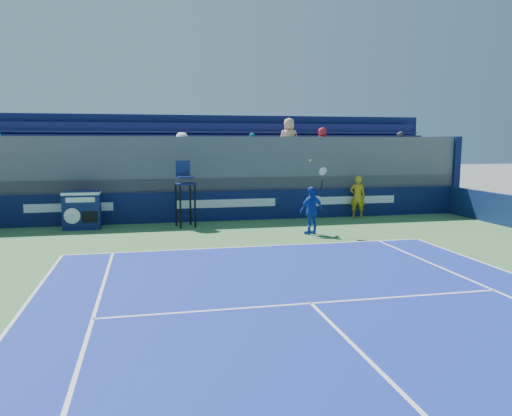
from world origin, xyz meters
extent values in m
imported|color=gold|center=(5.44, 16.62, 0.89)|extent=(0.74, 0.61, 1.76)
cube|color=white|center=(0.00, 11.88, 0.02)|extent=(10.97, 0.07, 0.00)
cube|color=white|center=(0.00, 6.40, 0.02)|extent=(8.23, 0.07, 0.00)
cube|color=#0C1543|center=(0.00, 17.10, 0.60)|extent=(20.40, 0.20, 1.20)
cube|color=white|center=(-6.00, 17.00, 0.72)|extent=(3.20, 0.01, 0.32)
cube|color=white|center=(0.00, 17.00, 0.72)|extent=(4.00, 0.01, 0.32)
cube|color=white|center=(5.50, 17.00, 0.72)|extent=(3.60, 0.01, 0.32)
cylinder|color=white|center=(3.80, 16.99, 0.72)|extent=(0.44, 0.01, 0.44)
cube|color=#101B52|center=(-5.45, 16.26, 0.70)|extent=(1.30, 0.70, 1.40)
cube|color=white|center=(-5.45, 16.26, 1.33)|extent=(1.32, 0.72, 0.10)
cylinder|color=white|center=(-5.75, 15.90, 0.55)|extent=(0.56, 0.02, 0.56)
cube|color=black|center=(-5.15, 15.90, 0.50)|extent=(0.55, 0.02, 0.40)
cube|color=silver|center=(-5.45, 15.90, 1.12)|extent=(1.00, 0.01, 0.18)
cylinder|color=black|center=(-1.94, 15.58, 0.80)|extent=(0.08, 0.08, 1.60)
cylinder|color=black|center=(-1.40, 15.71, 0.80)|extent=(0.08, 0.08, 1.60)
cylinder|color=black|center=(-2.07, 16.13, 0.80)|extent=(0.08, 0.08, 1.60)
cylinder|color=black|center=(-1.52, 16.26, 0.80)|extent=(0.08, 0.08, 1.60)
cube|color=#0E1348|center=(-1.73, 15.92, 1.63)|extent=(0.84, 0.84, 0.06)
cube|color=#151E51|center=(-1.71, 15.82, 1.88)|extent=(0.64, 0.56, 0.08)
cube|color=navy|center=(-1.79, 16.17, 2.18)|extent=(0.55, 0.18, 0.60)
imported|color=#1539AE|center=(2.39, 13.47, 0.83)|extent=(1.04, 0.70, 1.64)
cylinder|color=black|center=(2.74, 13.51, 1.70)|extent=(0.07, 0.16, 0.39)
torus|color=silver|center=(2.75, 13.44, 2.18)|extent=(0.31, 0.18, 0.29)
cylinder|color=silver|center=(2.75, 13.44, 2.18)|extent=(0.26, 0.14, 0.24)
sphere|color=#DCEB34|center=(2.27, 13.34, 2.55)|extent=(0.07, 0.07, 0.07)
cube|color=#59595F|center=(0.00, 19.00, 1.69)|extent=(20.40, 3.60, 3.38)
cube|color=#59595F|center=(0.00, 17.65, 1.48)|extent=(20.40, 0.90, 0.55)
cube|color=navy|center=(0.00, 17.55, 1.95)|extent=(20.00, 0.45, 0.08)
cube|color=navy|center=(0.00, 17.80, 2.15)|extent=(20.00, 0.06, 0.45)
cube|color=#59595F|center=(0.00, 18.55, 2.02)|extent=(20.40, 0.90, 0.55)
cube|color=navy|center=(0.00, 18.45, 2.50)|extent=(20.00, 0.45, 0.08)
cube|color=navy|center=(0.00, 18.70, 2.70)|extent=(20.00, 0.06, 0.45)
cube|color=#59595F|center=(0.00, 19.45, 2.58)|extent=(20.40, 0.90, 0.55)
cube|color=navy|center=(0.00, 19.35, 3.05)|extent=(20.00, 0.45, 0.08)
cube|color=navy|center=(0.00, 19.60, 3.25)|extent=(20.00, 0.06, 0.45)
cube|color=#59595F|center=(0.00, 20.35, 3.13)|extent=(20.40, 0.90, 0.55)
cube|color=navy|center=(0.00, 20.25, 3.60)|extent=(20.00, 0.45, 0.08)
cube|color=navy|center=(0.00, 20.50, 3.80)|extent=(20.00, 0.06, 0.45)
cube|color=#0C1647|center=(0.00, 20.95, 2.20)|extent=(20.80, 0.30, 4.40)
cube|color=#0C1647|center=(10.35, 19.00, 1.70)|extent=(0.30, 3.90, 3.40)
imported|color=gold|center=(-6.72, 17.60, 2.58)|extent=(0.88, 0.75, 1.61)
imported|color=white|center=(-1.70, 17.60, 2.65)|extent=(1.22, 0.81, 1.77)
imported|color=teal|center=(1.19, 17.60, 2.65)|extent=(1.09, 0.60, 1.77)
imported|color=#A4171D|center=(4.53, 18.50, 3.06)|extent=(0.73, 0.49, 1.48)
imported|color=black|center=(7.78, 17.60, 2.69)|extent=(0.75, 0.57, 1.85)
imported|color=tan|center=(3.00, 18.50, 3.26)|extent=(0.92, 0.61, 1.87)
camera|label=1|loc=(-3.08, -2.64, 3.19)|focal=35.00mm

